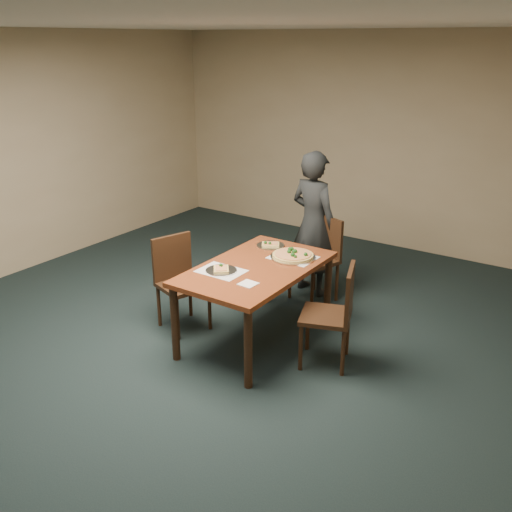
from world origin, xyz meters
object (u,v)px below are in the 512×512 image
Objects in this scene: chair_far at (320,254)px; chair_left at (179,277)px; chair_right at (335,310)px; diner at (313,224)px; dining_table at (256,276)px; slice_plate_far at (270,245)px; pizza_pan at (293,255)px; slice_plate_near at (221,270)px.

chair_far is 1.00× the size of chair_left.
chair_left is at bearing -102.69° from chair_right.
chair_far and chair_left have the same top height.
diner is (0.68, 1.45, 0.28)m from chair_left.
dining_table is 0.57m from slice_plate_far.
chair_far is 1.36m from chair_right.
diner is 0.95m from pizza_pan.
dining_table is 0.81m from chair_right.
diner is at bearing 160.77° from chair_far.
slice_plate_near is (-0.23, -1.43, 0.25)m from chair_far.
slice_plate_far is (0.01, 0.80, -0.00)m from slice_plate_near.
diner is at bearing 94.97° from dining_table.
pizza_pan is 0.38m from slice_plate_far.
slice_plate_near is (-0.08, -1.55, -0.03)m from diner.
chair_left is at bearing 170.42° from slice_plate_near.
chair_far is 1.47m from slice_plate_near.
dining_table is 5.36× the size of slice_plate_near.
chair_far is 0.72m from slice_plate_far.
dining_table is at bearing -59.91° from chair_left.
chair_left is 1.13m from pizza_pan.
slice_plate_far reaches higher than dining_table.
slice_plate_far is at bearing -136.67° from chair_right.
slice_plate_far is at bearing -90.38° from chair_far.
dining_table is at bearing -73.03° from chair_far.
diner reaches higher than chair_left.
chair_far is 0.84m from pizza_pan.
dining_table is 5.36× the size of slice_plate_far.
slice_plate_near is at bearing -80.29° from chair_far.
chair_far reaches higher than pizza_pan.
chair_right is 1.13m from slice_plate_far.
chair_right reaches higher than dining_table.
dining_table is at bearing -113.63° from pizza_pan.
chair_far is at bearing 70.70° from slice_plate_far.
pizza_pan is at bearing -138.61° from chair_right.
chair_left is at bearing -131.46° from slice_plate_far.
dining_table is 1.30m from diner.
slice_plate_near is at bearing 99.16° from diner.
slice_plate_far is at bearing 156.69° from pizza_pan.
diner reaches higher than pizza_pan.
chair_left reaches higher than pizza_pan.
chair_left reaches higher than slice_plate_far.
chair_left and chair_right have the same top height.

